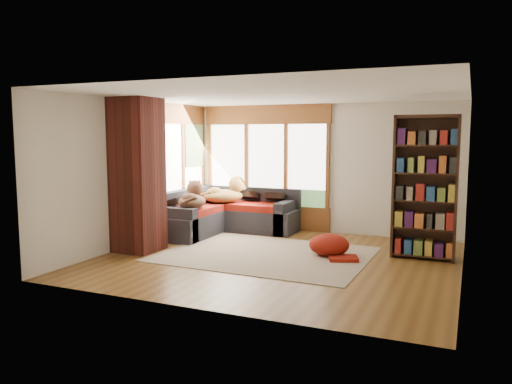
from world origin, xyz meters
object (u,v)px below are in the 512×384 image
Objects in this scene: dog_tan at (226,193)px; pouf at (329,244)px; brick_chimney at (137,175)px; area_rug at (266,254)px; sectional_sofa at (218,217)px; bookshelf at (425,188)px; dog_brindle at (193,199)px.

pouf is at bearing -72.15° from dog_tan.
dog_tan is (0.58, 2.20, -0.52)m from brick_chimney.
dog_tan is at bearing 133.73° from area_rug.
brick_chimney is at bearing -106.92° from sectional_sofa.
bookshelf is at bearing 16.35° from brick_chimney.
area_rug is at bearing -159.96° from pouf.
bookshelf is 1.77m from pouf.
brick_chimney is 2.32m from sectional_sofa.
bookshelf is at bearing -14.55° from sectional_sofa.
brick_chimney is 2.81× the size of dog_brindle.
bookshelf reaches higher than pouf.
bookshelf is 4.07m from dog_tan.
sectional_sofa is 4.24m from bookshelf.
brick_chimney is 1.18× the size of sectional_sofa.
brick_chimney reaches higher than sectional_sofa.
sectional_sofa is at bearing 157.29° from pouf.
area_rug is 3.61× the size of dog_brindle.
area_rug is 2.06m from dog_brindle.
sectional_sofa reaches higher than area_rug.
bookshelf reaches higher than dog_brindle.
sectional_sofa is 2.38× the size of dog_brindle.
brick_chimney is 3.43m from pouf.
sectional_sofa is 2.29× the size of dog_tan.
pouf is at bearing -115.03° from dog_brindle.
brick_chimney is 1.13× the size of bookshelf.
area_rug is 1.46× the size of bookshelf.
dog_brindle is (0.33, 1.25, -0.54)m from brick_chimney.
dog_tan is at bearing 44.73° from sectional_sofa.
bookshelf is at bearing 15.53° from pouf.
dog_tan is (-2.53, 1.27, 0.59)m from pouf.
bookshelf is (4.09, -0.72, 0.84)m from sectional_sofa.
pouf is (-1.43, -0.40, -0.96)m from bookshelf.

